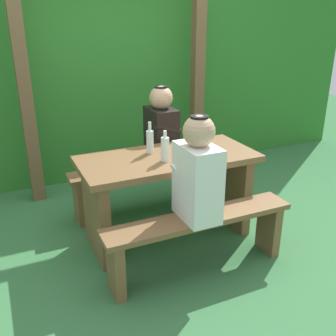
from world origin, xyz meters
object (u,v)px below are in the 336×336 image
object	(u,v)px
bench_near	(199,232)
bottle_left	(150,141)
bench_far	(144,178)
person_white_shirt	(197,173)
drinking_glass	(192,146)
picnic_table	(168,182)
bottle_right	(165,149)
person_black_coat	(161,129)

from	to	relation	value
bench_near	bottle_left	size ratio (longest dim) A/B	5.49
bottle_left	bench_far	bearing A→B (deg)	76.06
bench_far	bottle_left	xyz separation A→B (m)	(-0.10, -0.41, 0.50)
person_white_shirt	bottle_left	bearing A→B (deg)	96.60
drinking_glass	picnic_table	bearing A→B (deg)	179.92
bench_far	bottle_left	world-z (taller)	bottle_left
bench_far	drinking_glass	size ratio (longest dim) A/B	14.34
person_white_shirt	bottle_right	distance (m)	0.44
bench_far	person_black_coat	distance (m)	0.49
picnic_table	person_white_shirt	world-z (taller)	person_white_shirt
person_white_shirt	person_black_coat	size ratio (longest dim) A/B	1.00
person_black_coat	bottle_right	bearing A→B (deg)	-111.28
person_white_shirt	drinking_glass	size ratio (longest dim) A/B	7.37
person_white_shirt	drinking_glass	world-z (taller)	person_white_shirt
bottle_left	picnic_table	bearing A→B (deg)	-49.30
picnic_table	drinking_glass	bearing A→B (deg)	-0.08
bottle_left	bottle_right	bearing A→B (deg)	-81.17
bench_near	person_black_coat	size ratio (longest dim) A/B	1.95
drinking_glass	bottle_right	size ratio (longest dim) A/B	0.41
picnic_table	bench_near	xyz separation A→B (m)	(0.00, -0.53, -0.17)
bench_far	bottle_right	size ratio (longest dim) A/B	5.89
bench_near	person_white_shirt	size ratio (longest dim) A/B	1.95
person_white_shirt	bottle_right	world-z (taller)	person_white_shirt
bench_far	drinking_glass	xyz separation A→B (m)	(0.21, -0.53, 0.45)
bench_near	person_black_coat	xyz separation A→B (m)	(0.17, 1.06, 0.46)
picnic_table	drinking_glass	xyz separation A→B (m)	(0.21, -0.00, 0.28)
person_white_shirt	bottle_right	size ratio (longest dim) A/B	3.03
drinking_glass	bottle_right	xyz separation A→B (m)	(-0.28, -0.10, 0.05)
person_white_shirt	person_black_coat	world-z (taller)	same
person_white_shirt	bench_near	bearing A→B (deg)	-6.88
drinking_glass	bottle_right	bearing A→B (deg)	-160.93
bench_near	bench_far	bearing A→B (deg)	90.00
bottle_right	picnic_table	bearing A→B (deg)	54.55
person_white_shirt	person_black_coat	xyz separation A→B (m)	(0.20, 1.06, 0.00)
person_white_shirt	bottle_right	bearing A→B (deg)	95.49
bench_near	person_black_coat	distance (m)	1.17
bench_near	bottle_right	bearing A→B (deg)	99.00
bench_far	person_black_coat	world-z (taller)	person_black_coat
bench_near	person_white_shirt	distance (m)	0.46
bench_near	bottle_left	bearing A→B (deg)	98.94
bench_far	person_black_coat	size ratio (longest dim) A/B	1.95
bench_far	person_white_shirt	bearing A→B (deg)	-91.48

